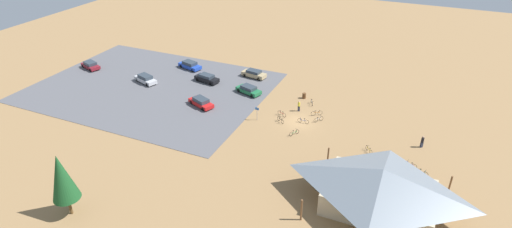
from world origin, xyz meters
TOP-DOWN VIEW (x-y plane):
  - ground at (0.00, 0.00)m, footprint 160.00×160.00m
  - parking_lot_asphalt at (27.13, -1.09)m, footprint 39.39×29.53m
  - bike_pavilion at (-13.82, 14.11)m, footprint 14.38×10.87m
  - trash_bin at (1.57, -7.74)m, footprint 0.60×0.60m
  - lot_sign at (5.76, 1.98)m, footprint 0.56×0.08m
  - pine_mideast at (15.84, 28.28)m, footprint 2.81×2.81m
  - bicycle_purple_yard_right at (-16.37, 5.05)m, footprint 1.59×0.63m
  - bicycle_black_lone_west at (2.33, 1.16)m, footprint 1.39×0.99m
  - bicycle_red_lone_east at (2.81, -0.66)m, footprint 1.56×0.72m
  - bicycle_yellow_edge_north at (-11.07, 3.80)m, footprint 1.11×1.38m
  - bicycle_white_trailside at (-0.22, -6.21)m, footprint 0.79×1.63m
  - bicycle_blue_yard_front at (-0.81, 0.02)m, footprint 1.71×0.48m
  - bicycle_silver_front_row at (-2.76, -1.30)m, footprint 1.06×1.36m
  - bicycle_orange_back_row at (-1.97, -2.98)m, footprint 1.55×1.01m
  - bicycle_green_mid_cluster at (-0.70, 3.74)m, footprint 0.96×1.49m
  - bicycle_teal_near_sign at (-17.77, 6.09)m, footprint 1.59×0.66m
  - car_blue_aisle_side at (25.38, -10.83)m, footprint 5.04×3.04m
  - car_maroon_end_stall at (42.73, -3.20)m, footprint 4.59×3.13m
  - car_green_back_corner at (10.65, -5.62)m, footprint 4.77×3.10m
  - car_tan_by_curb at (12.54, -12.03)m, footprint 4.69×2.37m
  - car_silver_far_end at (29.17, -2.19)m, footprint 4.92×3.11m
  - car_red_inner_stall at (15.64, 1.53)m, footprint 4.88×3.38m
  - car_black_near_entry at (19.38, -6.82)m, footprint 4.76×2.55m
  - visitor_by_pavilion at (-17.27, -0.22)m, footprint 0.40×0.39m
  - visitor_crossing_yard at (0.96, -3.19)m, footprint 0.39×0.36m

SIDE VIEW (x-z plane):
  - ground at x=0.00m, z-range 0.00..0.00m
  - parking_lot_asphalt at x=27.13m, z-range 0.00..0.05m
  - bicycle_blue_yard_front at x=-0.81m, z-range -0.05..0.75m
  - bicycle_yellow_edge_north at x=-11.07m, z-range -0.03..0.73m
  - bicycle_teal_near_sign at x=-17.77m, z-range -0.05..0.76m
  - bicycle_green_mid_cluster at x=-0.70m, z-range -0.05..0.76m
  - bicycle_white_trailside at x=-0.22m, z-range -0.03..0.74m
  - bicycle_purple_yard_right at x=-16.37m, z-range -0.05..0.77m
  - bicycle_black_lone_west at x=2.33m, z-range -0.05..0.79m
  - bicycle_silver_front_row at x=-2.76m, z-range -0.06..0.81m
  - bicycle_red_lone_east at x=2.81m, z-range -0.03..0.79m
  - bicycle_orange_back_row at x=-1.97m, z-range -0.03..0.82m
  - trash_bin at x=1.57m, z-range 0.00..0.90m
  - car_green_back_corner at x=10.65m, z-range 0.05..1.40m
  - car_maroon_end_stall at x=42.73m, z-range 0.04..1.41m
  - car_red_inner_stall at x=15.64m, z-range 0.04..1.42m
  - car_tan_by_curb at x=12.54m, z-range 0.05..1.43m
  - car_black_near_entry at x=19.38m, z-range 0.05..1.46m
  - car_silver_far_end at x=29.17m, z-range 0.04..1.47m
  - car_blue_aisle_side at x=25.38m, z-range 0.04..1.47m
  - visitor_by_pavilion at x=-17.27m, z-range 0.04..1.77m
  - visitor_crossing_yard at x=0.96m, z-range 0.04..1.79m
  - lot_sign at x=5.76m, z-range 0.31..2.51m
  - bike_pavilion at x=-13.82m, z-range 0.36..5.42m
  - pine_mideast at x=15.84m, z-range 1.06..8.54m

